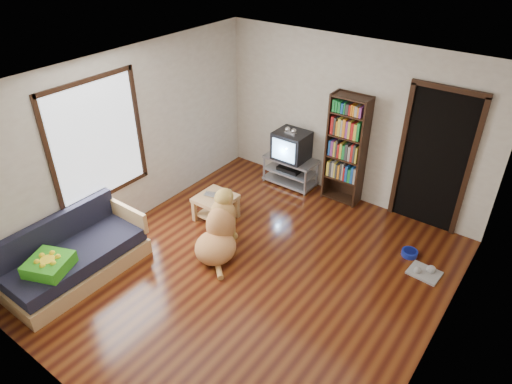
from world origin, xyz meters
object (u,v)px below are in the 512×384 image
Objects in this scene: coffee_table at (216,203)px; crt_tv at (292,145)px; grey_rag at (424,273)px; sofa at (76,258)px; dog at (219,232)px; green_cushion at (49,265)px; bookshelf at (347,144)px; dog_bowl at (409,253)px; laptop at (214,197)px; tv_stand at (290,170)px.

crt_tv is at bearing 78.12° from coffee_table.
sofa is (-3.69, -2.72, 0.25)m from grey_rag.
crt_tv is at bearing 161.02° from grey_rag.
dog is (1.19, 1.48, 0.07)m from sofa.
dog is at bearing 38.02° from green_cushion.
bookshelf is at bearing 71.95° from dog.
dog_bowl is 1.91m from bookshelf.
laptop is 0.14m from coffee_table.
crt_tv is at bearing 164.19° from dog_bowl.
bookshelf is (1.80, 4.13, 0.50)m from green_cushion.
tv_stand is at bearing 95.76° from dog.
crt_tv is (-2.42, 0.68, 0.70)m from dog_bowl.
coffee_table is (0.64, 2.04, 0.02)m from sofa.
coffee_table is at bearing -127.45° from bookshelf.
grey_rag is at bearing 36.39° from sofa.
grey_rag is at bearing -18.57° from tv_stand.
tv_stand is 1.20m from bookshelf.
bookshelf is at bearing 4.32° from crt_tv.
bookshelf is 2.46m from dog.
bookshelf reaches higher than dog.
grey_rag is 2.88m from tv_stand.
bookshelf is (1.29, 1.71, 0.59)m from laptop.
laptop is at bearing -166.97° from grey_rag.
laptop reaches higher than dog_bowl.
green_cushion is 0.81× the size of crt_tv.
laptop is at bearing 136.05° from dog.
sofa is (-1.92, -3.72, -0.74)m from bookshelf.
coffee_table is at bearing 72.72° from sofa.
laptop is 0.78m from dog.
laptop is (0.51, 2.41, -0.08)m from green_cushion.
coffee_table is at bearing 55.81° from green_cushion.
crt_tv is (-2.72, 0.93, 0.73)m from grey_rag.
sofa is 1.90m from dog.
dog is (0.56, -0.54, -0.08)m from laptop.
laptop is 0.38× the size of tv_stand.
bookshelf reaches higher than green_cushion.
dog_bowl is 0.39m from grey_rag.
grey_rag is 2.26m from bookshelf.
dog_bowl is at bearing -15.33° from tv_stand.
tv_stand is at bearing 58.46° from laptop.
dog_bowl is 2.51m from tv_stand.
crt_tv is (0.00, 0.02, 0.47)m from tv_stand.
grey_rag is (0.30, -0.25, -0.03)m from dog_bowl.
dog_bowl is at bearing 23.54° from green_cushion.
sofa reaches higher than laptop.
green_cushion is 2.47m from laptop.
dog_bowl is at bearing 41.22° from sofa.
green_cushion reaches higher than tv_stand.
crt_tv reaches higher than sofa.
dog_bowl is 2.67m from dog.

